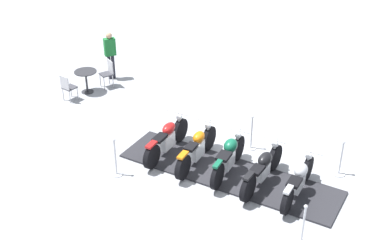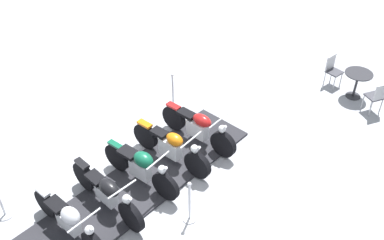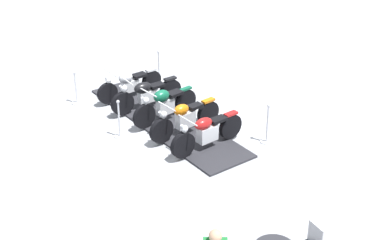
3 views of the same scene
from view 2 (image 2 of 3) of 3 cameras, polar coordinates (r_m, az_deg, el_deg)
name	(u,v)px [view 2 (image 2 of 3)]	position (r m, az deg, el deg)	size (l,w,h in m)	color
ground_plane	(142,184)	(10.28, -6.49, -8.16)	(80.00, 80.00, 0.00)	#A8AAB2
display_platform	(142,183)	(10.26, -6.50, -8.05)	(6.04, 1.53, 0.06)	#28282D
motorcycle_chrome	(69,220)	(9.22, -15.56, -12.34)	(2.06, 1.14, 0.95)	black
motorcycle_black	(107,192)	(9.51, -10.88, -9.16)	(2.19, 1.05, 1.02)	black
motorcycle_forest	(141,167)	(9.87, -6.58, -6.00)	(1.97, 1.15, 1.03)	black
motorcycle_copper	(171,147)	(10.37, -2.69, -3.47)	(2.11, 1.20, 1.01)	black
motorcycle_maroon	(198,127)	(10.89, 0.84, -0.95)	(2.11, 1.18, 1.01)	black
stanchion_left_rear	(173,97)	(12.18, -2.47, 2.98)	(0.33, 0.33, 1.13)	silver
stanchion_right_mid	(190,207)	(9.28, -0.32, -11.16)	(0.32, 0.32, 1.09)	silver
stanchion_left_front	(2,205)	(10.19, -23.34, -10.03)	(0.34, 0.34, 1.03)	silver
cafe_table	(358,79)	(13.33, 20.56, 4.96)	(0.77, 0.77, 0.79)	#2D2D33
cafe_chair_near_table	(377,96)	(12.86, 22.69, 2.90)	(0.42, 0.42, 0.98)	#B7B7BC
cafe_chair_across_table	(333,69)	(13.69, 17.68, 6.28)	(0.50, 0.50, 0.93)	#B7B7BC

